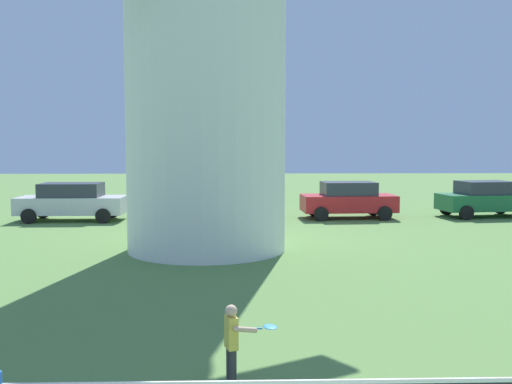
# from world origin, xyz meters

# --- Properties ---
(player_far) EXTENTS (0.73, 0.34, 1.05)m
(player_far) POSITION_xyz_m (-0.57, 4.04, 0.60)
(player_far) COLOR #333338
(player_far) RESTS_ON ground_plane
(parked_car_silver) EXTENTS (4.33, 1.90, 1.56)m
(parked_car_silver) POSITION_xyz_m (-7.43, 20.44, 0.81)
(parked_car_silver) COLOR silver
(parked_car_silver) RESTS_ON ground_plane
(parked_car_blue) EXTENTS (4.23, 1.95, 1.56)m
(parked_car_blue) POSITION_xyz_m (-1.95, 20.41, 0.81)
(parked_car_blue) COLOR #334C99
(parked_car_blue) RESTS_ON ground_plane
(parked_car_red) EXTENTS (4.02, 2.05, 1.56)m
(parked_car_red) POSITION_xyz_m (4.14, 20.91, 0.81)
(parked_car_red) COLOR red
(parked_car_red) RESTS_ON ground_plane
(parked_car_green) EXTENTS (4.06, 2.30, 1.56)m
(parked_car_green) POSITION_xyz_m (10.18, 21.26, 0.81)
(parked_car_green) COLOR #1E6638
(parked_car_green) RESTS_ON ground_plane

